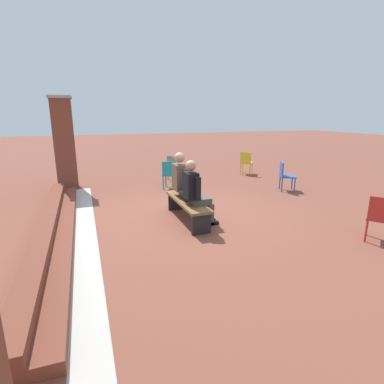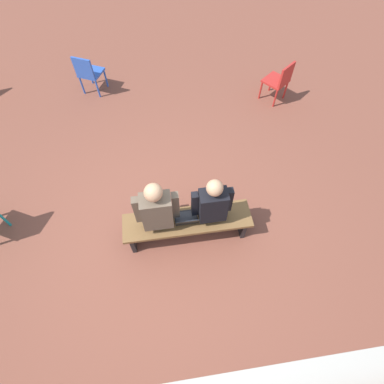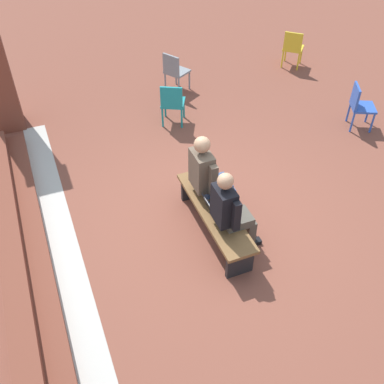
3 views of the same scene
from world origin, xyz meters
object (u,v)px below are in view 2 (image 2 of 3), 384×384
object	(u,v)px
person_student	(211,203)
laptop	(187,219)
bench	(187,223)
person_adult	(157,208)
plastic_chair_by_pillar	(88,72)
plastic_chair_far_left	(280,80)

from	to	relation	value
person_student	laptop	xyz separation A→B (m)	(0.34, 0.08, -0.21)
bench	person_adult	bearing A→B (deg)	-10.39
plastic_chair_by_pillar	plastic_chair_far_left	bearing A→B (deg)	168.01
bench	person_adult	xyz separation A→B (m)	(0.39, -0.07, 0.39)
bench	person_student	size ratio (longest dim) A/B	1.35
laptop	plastic_chair_by_pillar	distance (m)	3.88
bench	person_student	world-z (taller)	person_student
bench	laptop	distance (m)	0.15
plastic_chair_far_left	plastic_chair_by_pillar	distance (m)	3.78
bench	plastic_chair_far_left	world-z (taller)	plastic_chair_far_left
person_adult	plastic_chair_by_pillar	world-z (taller)	person_adult
person_student	plastic_chair_by_pillar	world-z (taller)	person_student
plastic_chair_far_left	plastic_chair_by_pillar	xyz separation A→B (m)	(3.70, -0.79, 0.00)
person_student	person_adult	bearing A→B (deg)	-0.32
person_student	person_adult	world-z (taller)	person_adult
bench	person_student	xyz separation A→B (m)	(-0.33, -0.07, 0.36)
person_student	plastic_chair_far_left	world-z (taller)	person_student
laptop	plastic_chair_by_pillar	xyz separation A→B (m)	(1.49, -3.58, -0.02)
plastic_chair_far_left	plastic_chair_by_pillar	size ratio (longest dim) A/B	1.00
laptop	plastic_chair_by_pillar	size ratio (longest dim) A/B	0.38
person_student	plastic_chair_far_left	xyz separation A→B (m)	(-1.86, -2.71, -0.23)
person_student	plastic_chair_by_pillar	bearing A→B (deg)	-62.30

